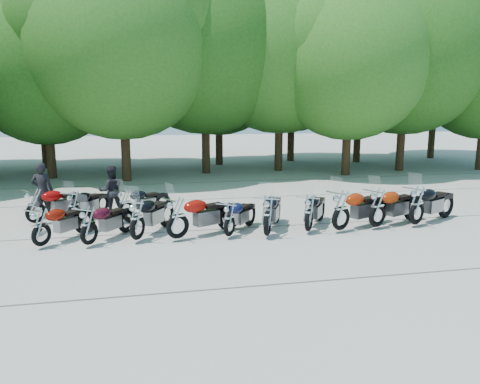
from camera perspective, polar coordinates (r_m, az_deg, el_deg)
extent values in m
plane|color=#9A958B|center=(12.59, 1.39, -6.17)|extent=(90.00, 90.00, 0.00)
cylinder|color=#3A2614|center=(25.07, -22.13, 5.32)|extent=(0.44, 0.44, 3.31)
sphere|color=#286319|center=(25.05, -22.73, 13.69)|extent=(7.31, 7.31, 7.31)
cylinder|color=#3A2614|center=(23.05, -13.81, 6.18)|extent=(0.44, 0.44, 3.93)
sphere|color=#357721|center=(23.15, -14.31, 16.99)|extent=(8.70, 8.70, 8.70)
cylinder|color=#3A2614|center=(25.09, -4.20, 7.02)|extent=(0.44, 0.44, 4.13)
sphere|color=#286319|center=(25.22, -4.35, 17.45)|extent=(9.13, 9.13, 9.13)
cylinder|color=#3A2614|center=(26.05, 4.76, 7.10)|extent=(0.44, 0.44, 4.09)
sphere|color=#357721|center=(26.17, 4.91, 17.05)|extent=(9.04, 9.04, 9.04)
cylinder|color=#3A2614|center=(24.86, 12.87, 6.16)|extent=(0.44, 0.44, 3.62)
sphere|color=#357721|center=(24.89, 13.27, 15.39)|extent=(8.00, 8.00, 8.00)
cylinder|color=#3A2614|center=(27.39, 19.06, 6.61)|extent=(0.44, 0.44, 3.98)
sphere|color=#286319|center=(27.48, 19.64, 15.81)|extent=(8.79, 8.79, 8.79)
cylinder|color=#3A2614|center=(29.30, -22.73, 6.15)|extent=(0.44, 0.44, 3.52)
sphere|color=#357721|center=(29.31, -23.29, 13.76)|extent=(7.78, 7.78, 7.78)
cylinder|color=#3A2614|center=(28.25, -13.83, 6.43)|extent=(0.44, 0.44, 3.42)
sphere|color=#286319|center=(28.25, -14.18, 14.11)|extent=(7.56, 7.56, 7.56)
cylinder|color=#3A2614|center=(28.63, -2.57, 6.92)|extent=(0.44, 0.44, 3.56)
sphere|color=#286319|center=(28.65, -2.63, 14.82)|extent=(7.88, 7.88, 7.88)
cylinder|color=#3A2614|center=(30.75, 6.23, 7.30)|extent=(0.44, 0.44, 3.76)
sphere|color=#286319|center=(30.79, 6.40, 15.06)|extent=(8.31, 8.31, 8.31)
cylinder|color=#3A2614|center=(30.95, 14.13, 6.95)|extent=(0.44, 0.44, 3.63)
sphere|color=#357721|center=(30.98, 14.47, 14.38)|extent=(8.02, 8.02, 8.02)
cylinder|color=#3A2614|center=(34.70, 22.42, 7.45)|extent=(0.44, 0.44, 4.37)
sphere|color=#286319|center=(34.83, 23.00, 15.42)|extent=(9.67, 9.67, 9.67)
imported|color=black|center=(16.25, -22.96, 0.15)|extent=(0.70, 0.49, 1.84)
imported|color=black|center=(15.99, -15.43, 0.15)|extent=(0.92, 0.77, 1.67)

